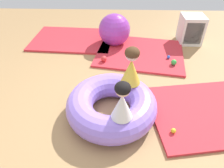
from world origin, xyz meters
TOP-DOWN VIEW (x-y plane):
  - ground_plane at (0.00, 0.00)m, footprint 8.00×8.00m
  - gym_mat_near_left at (1.45, -0.05)m, footprint 1.76×1.39m
  - gym_mat_far_left at (-0.79, 2.02)m, footprint 1.72×1.24m
  - gym_mat_center_rear at (0.62, 1.48)m, footprint 1.79×1.52m
  - inflatable_cushion at (0.12, -0.12)m, footprint 1.15×1.15m
  - child_in_white at (0.25, -0.46)m, footprint 0.33×0.33m
  - child_in_yellow at (0.36, 0.15)m, footprint 0.37×0.37m
  - play_ball_orange at (0.41, 1.48)m, footprint 0.08×0.08m
  - play_ball_yellow at (0.86, -0.42)m, footprint 0.06×0.06m
  - play_ball_teal at (-0.06, 2.41)m, footprint 0.11×0.11m
  - play_ball_green at (1.17, 1.05)m, footprint 0.10×0.10m
  - play_ball_red at (-0.05, 1.13)m, footprint 0.11×0.11m
  - play_ball_blue_second at (1.12, 1.26)m, footprint 0.06×0.06m
  - exercise_ball_large at (0.12, 1.86)m, footprint 0.63×0.63m
  - storage_cube at (1.67, 2.00)m, footprint 0.44×0.44m

SIDE VIEW (x-z plane):
  - ground_plane at x=0.00m, z-range 0.00..0.00m
  - gym_mat_near_left at x=1.45m, z-range 0.00..0.04m
  - gym_mat_far_left at x=-0.79m, z-range 0.00..0.04m
  - gym_mat_center_rear at x=0.62m, z-range 0.00..0.04m
  - play_ball_blue_second at x=1.12m, z-range 0.04..0.10m
  - play_ball_yellow at x=0.86m, z-range 0.04..0.10m
  - play_ball_orange at x=0.41m, z-range 0.04..0.12m
  - play_ball_green at x=1.17m, z-range 0.04..0.14m
  - play_ball_red at x=-0.05m, z-range 0.04..0.15m
  - play_ball_teal at x=-0.06m, z-range 0.04..0.15m
  - inflatable_cushion at x=0.12m, z-range 0.00..0.34m
  - storage_cube at x=1.67m, z-range 0.00..0.56m
  - exercise_ball_large at x=0.12m, z-range 0.00..0.63m
  - child_in_white at x=0.25m, z-range 0.33..0.79m
  - child_in_yellow at x=0.36m, z-range 0.33..0.84m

